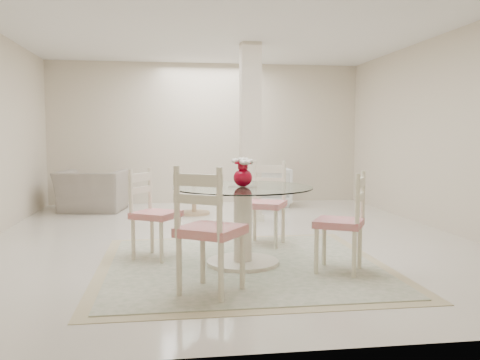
{
  "coord_description": "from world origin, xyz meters",
  "views": [
    {
      "loc": [
        -0.75,
        -6.4,
        1.31
      ],
      "look_at": [
        -0.02,
        -1.22,
        0.85
      ],
      "focal_mm": 38.0,
      "sensor_mm": 36.0,
      "label": 1
    }
  ],
  "objects": [
    {
      "name": "ground",
      "position": [
        0.0,
        0.0,
        0.0
      ],
      "size": [
        7.0,
        7.0,
        0.0
      ],
      "primitive_type": "plane",
      "color": "silver",
      "rests_on": "ground"
    },
    {
      "name": "room_shell",
      "position": [
        0.0,
        0.0,
        1.86
      ],
      "size": [
        6.02,
        7.02,
        2.71
      ],
      "color": "beige",
      "rests_on": "ground"
    },
    {
      "name": "column",
      "position": [
        0.5,
        1.3,
        1.35
      ],
      "size": [
        0.3,
        0.3,
        2.7
      ],
      "primitive_type": "cube",
      "color": "beige",
      "rests_on": "ground"
    },
    {
      "name": "area_rug",
      "position": [
        -0.02,
        -1.42,
        0.01
      ],
      "size": [
        2.87,
        2.87,
        0.02
      ],
      "color": "tan",
      "rests_on": "ground"
    },
    {
      "name": "dining_table",
      "position": [
        -0.02,
        -1.42,
        0.41
      ],
      "size": [
        1.39,
        1.39,
        0.8
      ],
      "rotation": [
        0.0,
        0.0,
        -0.42
      ],
      "color": "beige",
      "rests_on": "ground"
    },
    {
      "name": "red_vase",
      "position": [
        -0.02,
        -1.42,
        0.94
      ],
      "size": [
        0.22,
        0.21,
        0.29
      ],
      "color": "#A4051C",
      "rests_on": "dining_table"
    },
    {
      "name": "dining_chair_east",
      "position": [
        0.91,
        -1.85,
        0.56
      ],
      "size": [
        0.58,
        0.58,
        1.07
      ],
      "rotation": [
        0.0,
        0.0,
        -2.08
      ],
      "color": "#EEE7C4",
      "rests_on": "ground"
    },
    {
      "name": "dining_chair_north",
      "position": [
        0.41,
        -0.49,
        0.58
      ],
      "size": [
        0.59,
        0.59,
        1.11
      ],
      "rotation": [
        0.0,
        0.0,
        -0.46
      ],
      "color": "#EEE3C4",
      "rests_on": "ground"
    },
    {
      "name": "dining_chair_west",
      "position": [
        -0.94,
        -0.99,
        0.56
      ],
      "size": [
        0.58,
        0.58,
        1.06
      ],
      "rotation": [
        0.0,
        0.0,
        1.01
      ],
      "color": "#F7EACB",
      "rests_on": "ground"
    },
    {
      "name": "dining_chair_south",
      "position": [
        -0.45,
        -2.35,
        0.62
      ],
      "size": [
        0.65,
        0.65,
        1.18
      ],
      "rotation": [
        0.0,
        0.0,
        2.55
      ],
      "color": "beige",
      "rests_on": "ground"
    },
    {
      "name": "recliner_taupe",
      "position": [
        -2.06,
        2.6,
        0.35
      ],
      "size": [
        1.22,
        1.11,
        0.71
      ],
      "primitive_type": "imported",
      "rotation": [
        0.0,
        0.0,
        2.98
      ],
      "color": "gray",
      "rests_on": "ground"
    },
    {
      "name": "armchair_white",
      "position": [
        1.09,
        2.85,
        0.36
      ],
      "size": [
        0.82,
        0.84,
        0.73
      ],
      "primitive_type": "imported",
      "rotation": [
        0.0,
        0.0,
        3.08
      ],
      "color": "white",
      "rests_on": "ground"
    },
    {
      "name": "side_table",
      "position": [
        -0.33,
        2.02,
        0.26
      ],
      "size": [
        0.54,
        0.54,
        0.56
      ],
      "color": "tan",
      "rests_on": "ground"
    }
  ]
}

